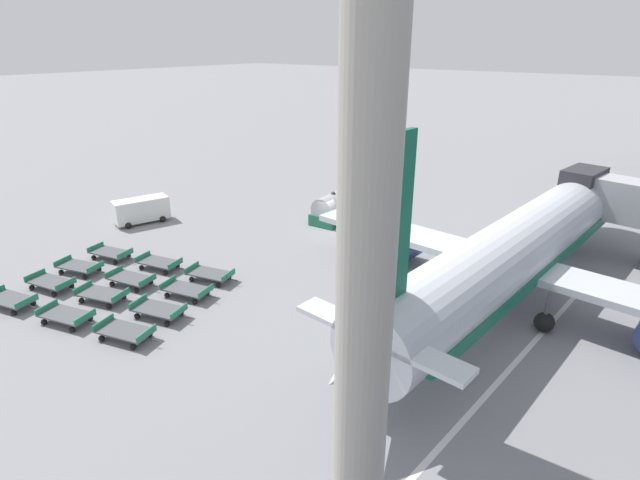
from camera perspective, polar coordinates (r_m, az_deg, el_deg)
ground_plane at (r=44.75m, az=1.11°, el=1.14°), size 500.00×500.00×0.00m
airplane at (r=34.17m, az=21.77°, el=-1.01°), size 30.18×37.49×12.76m
fuel_tanker_primary at (r=47.44m, az=2.17°, el=3.95°), size 3.66×7.31×2.88m
service_van at (r=49.11m, az=-19.73°, el=3.27°), size 3.27×5.18×2.30m
baggage_dolly_row_near_col_a at (r=37.51m, az=-31.87°, el=-5.85°), size 3.96×2.30×0.92m
baggage_dolly_row_near_col_b at (r=33.85m, az=-27.01°, el=-7.73°), size 3.96×2.37×0.92m
baggage_dolly_row_near_col_c at (r=30.78m, az=-21.38°, el=-9.74°), size 3.96×2.37×0.92m
baggage_dolly_row_mid_a_col_a at (r=38.73m, az=-28.40°, el=-4.31°), size 3.96×2.20×0.92m
baggage_dolly_row_mid_a_col_b at (r=35.52m, az=-23.65°, el=-5.74°), size 3.95×2.45×0.92m
baggage_dolly_row_mid_a_col_c at (r=32.37m, az=-17.96°, el=-7.63°), size 3.96×2.37×0.92m
baggage_dolly_row_mid_b_col_a at (r=40.40m, az=-25.79°, el=-2.78°), size 3.95×2.42×0.92m
baggage_dolly_row_mid_b_col_b at (r=36.98m, az=-20.80°, el=-4.20°), size 3.96×2.23×0.92m
baggage_dolly_row_mid_b_col_c at (r=34.30m, az=-14.98°, el=-5.54°), size 3.96×2.30×0.92m
baggage_dolly_row_far_col_a at (r=41.98m, az=-22.81°, el=-1.39°), size 3.96×2.26×0.92m
baggage_dolly_row_far_col_b at (r=38.90m, az=-17.91°, el=-2.51°), size 3.96×2.26×0.92m
baggage_dolly_row_far_col_c at (r=36.11m, az=-12.44°, el=-3.85°), size 3.96×2.31×0.92m
apron_light_mast at (r=4.94m, az=5.12°, el=-7.83°), size 2.00×0.70×23.80m
stand_guidance_stripe at (r=28.59m, az=21.01°, el=-13.43°), size 2.45×25.84×0.01m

